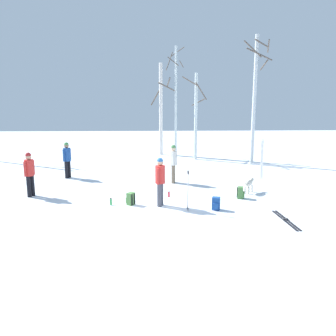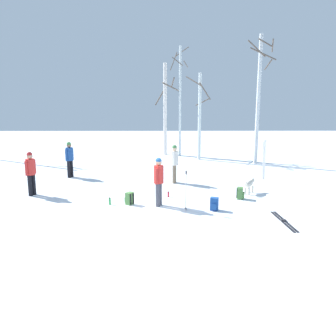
{
  "view_description": "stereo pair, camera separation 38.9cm",
  "coord_description": "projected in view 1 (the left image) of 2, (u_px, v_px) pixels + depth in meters",
  "views": [
    {
      "loc": [
        0.12,
        -11.4,
        3.66
      ],
      "look_at": [
        0.64,
        1.95,
        1.0
      ],
      "focal_mm": 36.59,
      "sensor_mm": 36.0,
      "label": 1
    },
    {
      "loc": [
        0.51,
        -11.41,
        3.66
      ],
      "look_at": [
        0.64,
        1.95,
        1.0
      ],
      "focal_mm": 36.59,
      "sensor_mm": 36.0,
      "label": 2
    }
  ],
  "objects": [
    {
      "name": "ground_plane",
      "position": [
        152.0,
        207.0,
        11.88
      ],
      "size": [
        60.0,
        60.0,
        0.0
      ],
      "primitive_type": "plane",
      "color": "white"
    },
    {
      "name": "person_0",
      "position": [
        160.0,
        179.0,
        11.86
      ],
      "size": [
        0.34,
        0.49,
        1.72
      ],
      "color": "#4C4C56",
      "rests_on": "ground_plane"
    },
    {
      "name": "person_1",
      "position": [
        67.0,
        158.0,
        16.19
      ],
      "size": [
        0.34,
        0.47,
        1.72
      ],
      "color": "black",
      "rests_on": "ground_plane"
    },
    {
      "name": "person_2",
      "position": [
        29.0,
        171.0,
        13.05
      ],
      "size": [
        0.34,
        0.48,
        1.72
      ],
      "color": "black",
      "rests_on": "ground_plane"
    },
    {
      "name": "person_3",
      "position": [
        173.0,
        161.0,
        15.23
      ],
      "size": [
        0.34,
        0.52,
        1.72
      ],
      "color": "#72604C",
      "rests_on": "ground_plane"
    },
    {
      "name": "dog",
      "position": [
        249.0,
        183.0,
        13.69
      ],
      "size": [
        0.55,
        0.76,
        0.57
      ],
      "color": "beige",
      "rests_on": "ground_plane"
    },
    {
      "name": "ski_pair_planted_0",
      "position": [
        262.0,
        160.0,
        15.95
      ],
      "size": [
        0.15,
        0.13,
        1.88
      ],
      "color": "white",
      "rests_on": "ground_plane"
    },
    {
      "name": "ski_pair_lying_0",
      "position": [
        286.0,
        220.0,
        10.59
      ],
      "size": [
        0.27,
        1.83,
        0.05
      ],
      "color": "black",
      "rests_on": "ground_plane"
    },
    {
      "name": "ski_poles_0",
      "position": [
        188.0,
        189.0,
        11.41
      ],
      "size": [
        0.07,
        0.2,
        1.36
      ],
      "color": "#B2B2BC",
      "rests_on": "ground_plane"
    },
    {
      "name": "backpack_0",
      "position": [
        131.0,
        199.0,
        12.14
      ],
      "size": [
        0.34,
        0.34,
        0.44
      ],
      "color": "#4C7F3F",
      "rests_on": "ground_plane"
    },
    {
      "name": "backpack_1",
      "position": [
        240.0,
        193.0,
        12.94
      ],
      "size": [
        0.33,
        0.3,
        0.44
      ],
      "color": "#4C7F3F",
      "rests_on": "ground_plane"
    },
    {
      "name": "backpack_2",
      "position": [
        216.0,
        204.0,
        11.57
      ],
      "size": [
        0.31,
        0.33,
        0.44
      ],
      "color": "#1E4C99",
      "rests_on": "ground_plane"
    },
    {
      "name": "water_bottle_0",
      "position": [
        169.0,
        194.0,
        13.13
      ],
      "size": [
        0.07,
        0.07,
        0.21
      ],
      "color": "red",
      "rests_on": "ground_plane"
    },
    {
      "name": "water_bottle_1",
      "position": [
        111.0,
        202.0,
        12.1
      ],
      "size": [
        0.08,
        0.08,
        0.26
      ],
      "color": "green",
      "rests_on": "ground_plane"
    },
    {
      "name": "birch_tree_1",
      "position": [
        161.0,
        108.0,
        22.79
      ],
      "size": [
        1.72,
        1.73,
        6.04
      ],
      "color": "silver",
      "rests_on": "ground_plane"
    },
    {
      "name": "birch_tree_2",
      "position": [
        176.0,
        99.0,
        22.35
      ],
      "size": [
        1.24,
        1.24,
        7.05
      ],
      "color": "silver",
      "rests_on": "ground_plane"
    },
    {
      "name": "birch_tree_3",
      "position": [
        196.0,
        115.0,
        20.98
      ],
      "size": [
        1.54,
        1.48,
        5.27
      ],
      "color": "silver",
      "rests_on": "ground_plane"
    },
    {
      "name": "birch_tree_4",
      "position": [
        255.0,
        96.0,
        19.41
      ],
      "size": [
        1.57,
        1.31,
        7.22
      ],
      "color": "silver",
      "rests_on": "ground_plane"
    }
  ]
}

